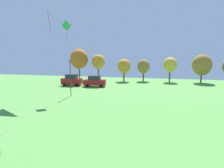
{
  "coord_description": "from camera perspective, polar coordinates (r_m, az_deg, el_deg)",
  "views": [
    {
      "loc": [
        2.8,
        2.05,
        6.9
      ],
      "look_at": [
        -0.7,
        16.92,
        4.6
      ],
      "focal_mm": 32.0,
      "sensor_mm": 36.0,
      "label": 1
    }
  ],
  "objects": [
    {
      "name": "treeline_tree_0",
      "position": [
        55.26,
        -9.36,
        7.07
      ],
      "size": [
        4.87,
        4.87,
        8.27
      ],
      "color": "brown",
      "rests_on": "ground"
    },
    {
      "name": "light_post_0",
      "position": [
        33.29,
        -11.81,
        2.29
      ],
      "size": [
        0.36,
        0.2,
        5.95
      ],
      "color": "#2D2D33",
      "rests_on": "ground"
    },
    {
      "name": "treeline_tree_4",
      "position": [
        51.87,
        16.24,
        5.26
      ],
      "size": [
        3.36,
        3.36,
        6.1
      ],
      "color": "brown",
      "rests_on": "ground"
    },
    {
      "name": "treeline_tree_1",
      "position": [
        53.93,
        -3.92,
        6.34
      ],
      "size": [
        3.5,
        3.5,
        6.79
      ],
      "color": "brown",
      "rests_on": "ground"
    },
    {
      "name": "treeline_tree_5",
      "position": [
        52.9,
        24.3,
        4.98
      ],
      "size": [
        4.59,
        4.59,
        6.83
      ],
      "color": "brown",
      "rests_on": "ground"
    },
    {
      "name": "kite_flying_6",
      "position": [
        33.24,
        -12.88,
        15.71
      ],
      "size": [
        1.61,
        0.42,
        3.23
      ],
      "color": "green"
    },
    {
      "name": "kite_flying_8",
      "position": [
        36.46,
        -19.37,
        20.86
      ],
      "size": [
        4.28,
        3.85,
        4.99
      ],
      "color": "purple"
    },
    {
      "name": "parked_car_second_from_left",
      "position": [
        42.63,
        -4.98,
        0.78
      ],
      "size": [
        4.88,
        2.42,
        2.33
      ],
      "rotation": [
        0.0,
        0.0,
        0.13
      ],
      "color": "maroon",
      "rests_on": "ground"
    },
    {
      "name": "treeline_tree_3",
      "position": [
        52.01,
        8.99,
        4.97
      ],
      "size": [
        3.2,
        3.2,
        5.53
      ],
      "color": "brown",
      "rests_on": "ground"
    },
    {
      "name": "treeline_tree_2",
      "position": [
        51.14,
        3.45,
        5.05
      ],
      "size": [
        3.32,
        3.32,
        5.63
      ],
      "color": "brown",
      "rests_on": "ground"
    },
    {
      "name": "parked_car_leftmost",
      "position": [
        44.74,
        -11.44,
        1.1
      ],
      "size": [
        4.51,
        2.24,
        2.51
      ],
      "rotation": [
        0.0,
        0.0,
        0.06
      ],
      "color": "maroon",
      "rests_on": "ground"
    }
  ]
}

